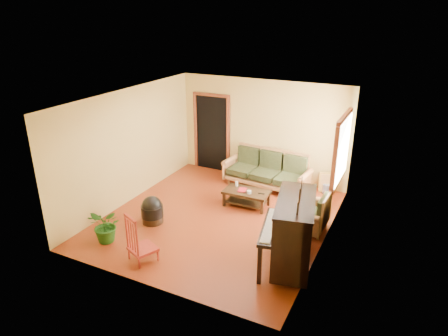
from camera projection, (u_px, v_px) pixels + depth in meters
The scene contains 16 objects.
floor at pixel (218, 218), 8.60m from camera, with size 5.00×5.00×0.00m, color #611E0C.
doorway at pixel (212, 134), 10.87m from camera, with size 1.08×0.16×2.05m, color black.
window at pixel (342, 149), 8.21m from camera, with size 0.12×1.36×1.46m, color white.
sofa at pixel (266, 170), 9.94m from camera, with size 2.14×0.90×0.92m, color #9E673A.
coffee_table at pixel (246, 198), 9.07m from camera, with size 1.02×0.56×0.37m, color black.
armchair at pixel (309, 211), 8.01m from camera, with size 0.80×0.84×0.84m, color #9E673A.
piano at pixel (294, 234), 6.78m from camera, with size 0.86×1.45×1.28m, color black.
footstool at pixel (152, 213), 8.35m from camera, with size 0.46×0.46×0.44m, color black.
red_chair at pixel (142, 237), 7.01m from camera, with size 0.43×0.47×0.93m, color maroon.
leaning_frame at pixel (327, 182), 9.71m from camera, with size 0.40×0.09×0.53m, color gold.
ceramic_crock at pixel (326, 189), 9.73m from camera, with size 0.19×0.19×0.23m, color #314395.
potted_plant at pixel (106, 226), 7.60m from camera, with size 0.63×0.55×0.70m, color #1E5618.
book at pixel (238, 190), 9.04m from camera, with size 0.18×0.24×0.02m, color maroon.
candle at pixel (237, 184), 9.23m from camera, with size 0.07×0.07×0.12m, color white.
glass_jar at pixel (249, 192), 8.87m from camera, with size 0.10×0.10×0.06m, color white.
remote at pixel (261, 193), 8.86m from camera, with size 0.14×0.04×0.01m, color black.
Camera 1 is at (3.46, -6.74, 4.21)m, focal length 32.00 mm.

